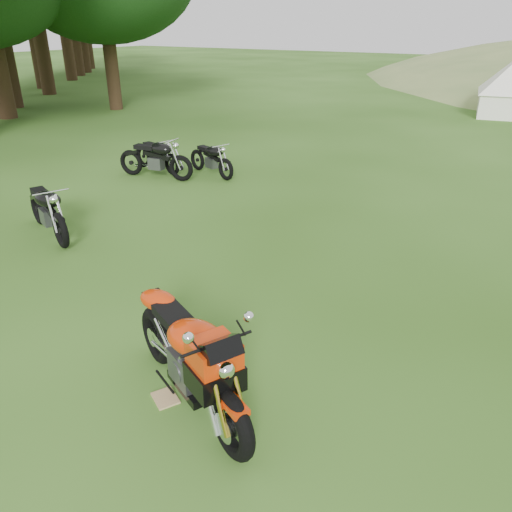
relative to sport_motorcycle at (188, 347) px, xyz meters
The scene contains 8 objects.
ground 2.02m from the sport_motorcycle, 109.05° to the left, with size 120.00×120.00×0.00m, color #22460F.
treeline 26.62m from the sport_motorcycle, 140.82° to the left, with size 28.00×32.00×14.00m, color black, non-canonical shape.
sport_motorcycle is the anchor object (origin of this frame).
plywood_board 0.69m from the sport_motorcycle, 151.35° to the right, with size 0.28×0.22×0.02m, color tan.
vintage_moto_a 5.28m from the sport_motorcycle, 157.36° to the left, with size 1.92×0.45×1.01m, color black, non-canonical shape.
vintage_moto_b 8.83m from the sport_motorcycle, 134.62° to the left, with size 1.68×0.39×0.88m, color black, non-canonical shape.
vintage_moto_c 8.23m from the sport_motorcycle, 125.59° to the left, with size 1.67×0.39×0.88m, color black, non-canonical shape.
vintage_moto_d 8.14m from the sport_motorcycle, 135.06° to the left, with size 1.96×0.45×1.03m, color black, non-canonical shape.
Camera 1 is at (3.29, -4.80, 3.47)m, focal length 35.00 mm.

